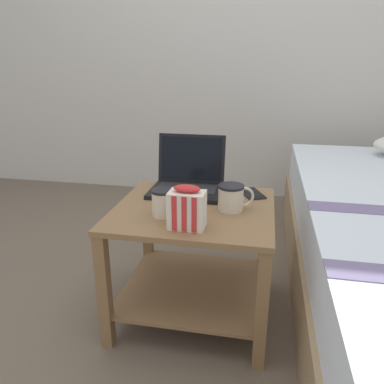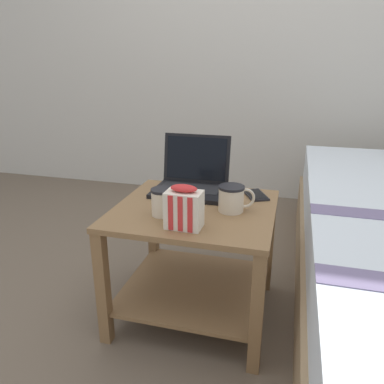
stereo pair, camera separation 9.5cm
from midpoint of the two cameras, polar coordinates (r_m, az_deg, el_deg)
The scene contains 8 objects.
ground_plane at distance 1.76m, azimuth 2.03°, elevation -17.69°, with size 8.00×8.00×0.00m, color brown.
back_wall at distance 3.01m, azimuth 10.09°, elevation 22.83°, with size 8.00×0.05×2.50m.
bedside_table at distance 1.58m, azimuth 2.17°, elevation -8.28°, with size 0.63×0.59×0.50m.
laptop at distance 1.68m, azimuth 1.54°, elevation 1.80°, with size 0.31×0.27×0.24m.
mug_front_left at distance 1.46m, azimuth 7.96°, elevation -0.87°, with size 0.14×0.10×0.10m.
mug_front_right at distance 1.41m, azimuth -2.50°, elevation -1.39°, with size 0.12×0.09×0.10m.
snack_bag at distance 1.30m, azimuth 0.86°, elevation -2.50°, with size 0.13×0.09×0.16m.
cell_phone at distance 1.66m, azimuth 11.30°, elevation -0.45°, with size 0.13×0.16×0.01m.
Camera 2 is at (0.36, -1.35, 1.06)m, focal length 35.00 mm.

